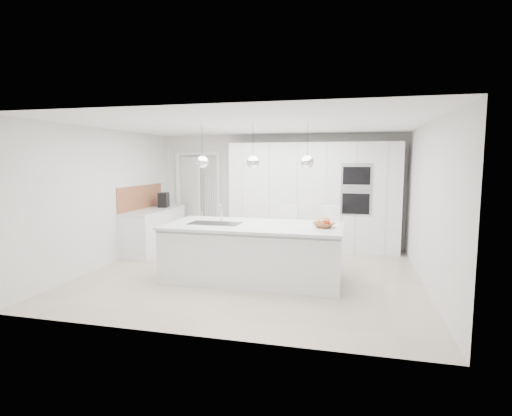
% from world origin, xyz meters
% --- Properties ---
extents(floor, '(5.50, 5.50, 0.00)m').
position_xyz_m(floor, '(0.00, 0.00, 0.00)').
color(floor, '#BFAD98').
rests_on(floor, ground).
extents(wall_back, '(5.50, 0.00, 5.50)m').
position_xyz_m(wall_back, '(0.00, 2.50, 1.25)').
color(wall_back, silver).
rests_on(wall_back, ground).
extents(wall_left, '(0.00, 5.00, 5.00)m').
position_xyz_m(wall_left, '(-2.75, 0.00, 1.25)').
color(wall_left, silver).
rests_on(wall_left, ground).
extents(ceiling, '(5.50, 5.50, 0.00)m').
position_xyz_m(ceiling, '(0.00, 0.00, 2.50)').
color(ceiling, white).
rests_on(ceiling, wall_back).
extents(tall_cabinets, '(3.60, 0.60, 2.30)m').
position_xyz_m(tall_cabinets, '(0.80, 2.20, 1.15)').
color(tall_cabinets, white).
rests_on(tall_cabinets, floor).
extents(oven_stack, '(0.62, 0.04, 1.05)m').
position_xyz_m(oven_stack, '(1.70, 1.89, 1.35)').
color(oven_stack, '#A5A5A8').
rests_on(oven_stack, tall_cabinets).
extents(doorway_frame, '(1.11, 0.08, 2.13)m').
position_xyz_m(doorway_frame, '(-1.95, 2.47, 1.02)').
color(doorway_frame, white).
rests_on(doorway_frame, floor).
extents(hallway_door, '(0.76, 0.38, 2.00)m').
position_xyz_m(hallway_door, '(-2.20, 2.42, 1.00)').
color(hallway_door, white).
rests_on(hallway_door, floor).
extents(radiator, '(0.32, 0.04, 1.40)m').
position_xyz_m(radiator, '(-1.63, 2.46, 0.85)').
color(radiator, white).
rests_on(radiator, floor).
extents(left_base_cabinets, '(0.60, 1.80, 0.86)m').
position_xyz_m(left_base_cabinets, '(-2.45, 1.20, 0.43)').
color(left_base_cabinets, white).
rests_on(left_base_cabinets, floor).
extents(left_worktop, '(0.62, 1.82, 0.04)m').
position_xyz_m(left_worktop, '(-2.45, 1.20, 0.88)').
color(left_worktop, silver).
rests_on(left_worktop, left_base_cabinets).
extents(oak_backsplash, '(0.02, 1.80, 0.50)m').
position_xyz_m(oak_backsplash, '(-2.74, 1.20, 1.15)').
color(oak_backsplash, '#A86139').
rests_on(oak_backsplash, wall_left).
extents(island_base, '(2.80, 1.20, 0.86)m').
position_xyz_m(island_base, '(0.10, -0.30, 0.43)').
color(island_base, white).
rests_on(island_base, floor).
extents(island_worktop, '(2.84, 1.40, 0.04)m').
position_xyz_m(island_worktop, '(0.10, -0.25, 0.88)').
color(island_worktop, silver).
rests_on(island_worktop, island_base).
extents(island_sink, '(0.84, 0.44, 0.18)m').
position_xyz_m(island_sink, '(-0.55, -0.30, 0.82)').
color(island_sink, '#3F3F42').
rests_on(island_sink, island_worktop).
extents(island_tap, '(0.02, 0.02, 0.30)m').
position_xyz_m(island_tap, '(-0.50, -0.10, 1.05)').
color(island_tap, white).
rests_on(island_tap, island_worktop).
extents(pendant_left, '(0.20, 0.20, 0.20)m').
position_xyz_m(pendant_left, '(-0.75, -0.30, 1.90)').
color(pendant_left, white).
rests_on(pendant_left, ceiling).
extents(pendant_mid, '(0.20, 0.20, 0.20)m').
position_xyz_m(pendant_mid, '(0.10, -0.30, 1.90)').
color(pendant_mid, white).
rests_on(pendant_mid, ceiling).
extents(pendant_right, '(0.20, 0.20, 0.20)m').
position_xyz_m(pendant_right, '(0.95, -0.30, 1.90)').
color(pendant_right, white).
rests_on(pendant_right, ceiling).
extents(fruit_bowl, '(0.43, 0.43, 0.08)m').
position_xyz_m(fruit_bowl, '(1.22, -0.29, 0.94)').
color(fruit_bowl, '#A86139').
rests_on(fruit_bowl, island_worktop).
extents(espresso_machine, '(0.25, 0.33, 0.32)m').
position_xyz_m(espresso_machine, '(-2.43, 1.62, 1.06)').
color(espresso_machine, black).
rests_on(espresso_machine, left_worktop).
extents(bar_stool_left, '(0.50, 0.59, 1.10)m').
position_xyz_m(bar_stool_left, '(0.50, 0.69, 0.55)').
color(bar_stool_left, white).
rests_on(bar_stool_left, floor).
extents(bar_stool_right, '(0.46, 0.57, 1.11)m').
position_xyz_m(bar_stool_right, '(1.26, 0.69, 0.56)').
color(bar_stool_right, white).
rests_on(bar_stool_right, floor).
extents(apple_a, '(0.08, 0.08, 0.08)m').
position_xyz_m(apple_a, '(1.24, -0.23, 0.97)').
color(apple_a, '#9D190D').
rests_on(apple_a, fruit_bowl).
extents(apple_b, '(0.08, 0.08, 0.08)m').
position_xyz_m(apple_b, '(1.27, -0.31, 0.97)').
color(apple_b, '#9D190D').
rests_on(apple_b, fruit_bowl).
extents(banana_bunch, '(0.22, 0.16, 0.20)m').
position_xyz_m(banana_bunch, '(1.22, -0.31, 1.01)').
color(banana_bunch, yellow).
rests_on(banana_bunch, fruit_bowl).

